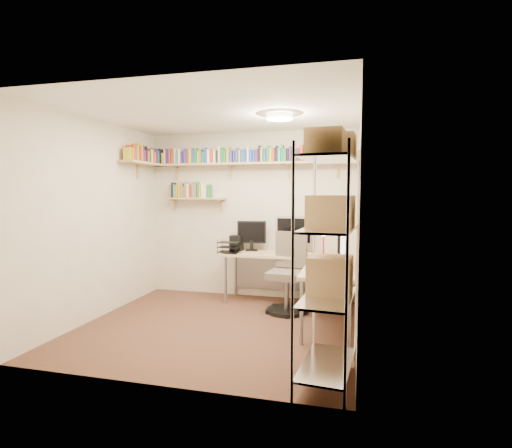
# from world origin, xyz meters

# --- Properties ---
(ground) EXTENTS (3.20, 3.20, 0.00)m
(ground) POSITION_xyz_m (0.00, 0.00, 0.00)
(ground) COLOR #4E2D21
(ground) RESTS_ON ground
(room_shell) EXTENTS (3.24, 3.04, 2.52)m
(room_shell) POSITION_xyz_m (0.00, 0.00, 1.55)
(room_shell) COLOR beige
(room_shell) RESTS_ON ground
(wall_shelves) EXTENTS (3.12, 1.09, 0.80)m
(wall_shelves) POSITION_xyz_m (-0.42, 1.30, 2.02)
(wall_shelves) COLOR tan
(wall_shelves) RESTS_ON ground
(corner_desk) EXTENTS (1.92, 1.87, 1.25)m
(corner_desk) POSITION_xyz_m (0.70, 0.97, 0.71)
(corner_desk) COLOR beige
(corner_desk) RESTS_ON ground
(office_chair) EXTENTS (0.56, 0.57, 1.06)m
(office_chair) POSITION_xyz_m (0.71, 0.81, 0.45)
(office_chair) COLOR black
(office_chair) RESTS_ON ground
(wire_rack) EXTENTS (0.49, 0.88, 2.08)m
(wire_rack) POSITION_xyz_m (1.37, -1.04, 1.35)
(wire_rack) COLOR silver
(wire_rack) RESTS_ON ground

